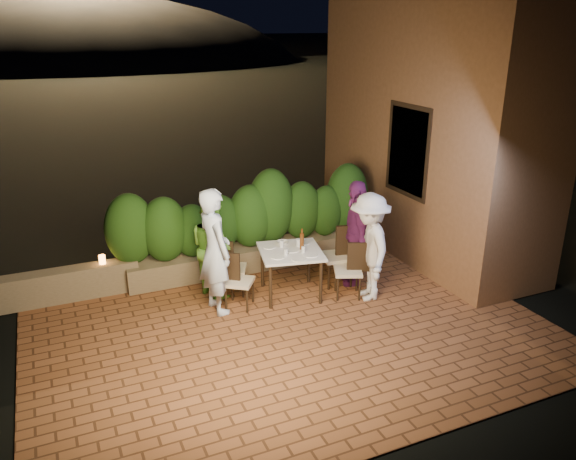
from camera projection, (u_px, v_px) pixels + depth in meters
ground at (293, 333)px, 7.78m from camera, size 400.00×400.00×0.00m
terrace_floor at (279, 320)px, 8.23m from camera, size 7.00×6.00×0.15m
building_wall at (431, 114)px, 9.98m from camera, size 1.60×5.00×5.00m
window_pane at (409, 151)px, 9.43m from camera, size 0.08×1.00×1.40m
window_frame at (409, 151)px, 9.43m from camera, size 0.06×1.15×1.55m
planter at (249, 257)px, 9.76m from camera, size 4.20×0.55×0.40m
hedge at (248, 216)px, 9.49m from camera, size 4.00×0.70×1.10m
parapet at (65, 285)px, 8.60m from camera, size 2.20×0.30×0.50m
hill at (84, 100)px, 61.38m from camera, size 52.00×40.00×22.00m
dining_table at (291, 273)px, 8.72m from camera, size 1.11×1.11×0.75m
plate_nw at (277, 257)px, 8.34m from camera, size 0.22×0.22×0.01m
plate_sw at (269, 247)px, 8.70m from camera, size 0.19×0.19×0.01m
plate_ne at (310, 255)px, 8.41m from camera, size 0.23×0.23×0.01m
plate_se at (303, 243)px, 8.86m from camera, size 0.21×0.21×0.01m
plate_centre at (292, 250)px, 8.59m from camera, size 0.23×0.23×0.01m
plate_front at (299, 259)px, 8.27m from camera, size 0.23×0.23×0.01m
glass_nw at (286, 252)px, 8.40m from camera, size 0.06×0.06×0.10m
glass_sw at (282, 244)px, 8.70m from camera, size 0.06×0.06×0.11m
glass_ne at (303, 250)px, 8.49m from camera, size 0.06×0.06×0.10m
glass_se at (298, 243)px, 8.73m from camera, size 0.07×0.07×0.12m
beer_bottle at (302, 239)px, 8.58m from camera, size 0.06×0.06×0.33m
bowl at (283, 242)px, 8.84m from camera, size 0.22×0.22×0.04m
chair_left_front at (239, 280)px, 8.33m from camera, size 0.55×0.55×0.86m
chair_left_back at (233, 267)px, 8.76m from camera, size 0.53×0.53×0.86m
chair_right_front at (348, 270)px, 8.65m from camera, size 0.54×0.54×0.89m
chair_right_back at (337, 255)px, 9.05m from camera, size 0.54×0.54×1.00m
diner_blue at (215, 251)px, 8.07m from camera, size 0.54×0.74×1.88m
diner_green at (213, 247)px, 8.65m from camera, size 0.74×0.86×1.54m
diner_white at (369, 247)px, 8.48m from camera, size 0.87×1.21×1.68m
diner_purple at (356, 233)px, 8.99m from camera, size 0.74×1.10×1.73m
parapet_lamp at (102, 260)px, 8.71m from camera, size 0.10×0.10×0.14m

